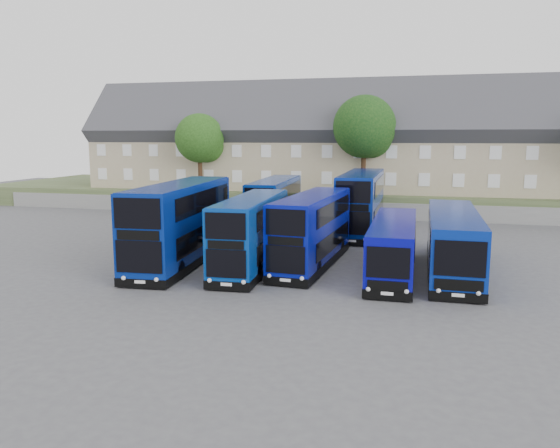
# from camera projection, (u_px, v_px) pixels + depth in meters

# --- Properties ---
(ground) EXTENTS (120.00, 120.00, 0.00)m
(ground) POSITION_uv_depth(u_px,v_px,m) (272.00, 286.00, 27.30)
(ground) COLOR #4B4A50
(ground) RESTS_ON ground
(retaining_wall) EXTENTS (70.00, 0.40, 1.50)m
(retaining_wall) POSITION_uv_depth(u_px,v_px,m) (339.00, 210.00, 50.17)
(retaining_wall) COLOR slate
(retaining_wall) RESTS_ON ground
(earth_bank) EXTENTS (80.00, 20.00, 2.00)m
(earth_bank) POSITION_uv_depth(u_px,v_px,m) (352.00, 196.00, 59.71)
(earth_bank) COLOR #44542F
(earth_bank) RESTS_ON ground
(terrace_row) EXTENTS (54.00, 10.40, 11.20)m
(terrace_row) POSITION_uv_depth(u_px,v_px,m) (348.00, 145.00, 54.99)
(terrace_row) COLOR tan
(terrace_row) RESTS_ON earth_bank
(dd_front_left) EXTENTS (3.50, 11.91, 4.67)m
(dd_front_left) POSITION_uv_depth(u_px,v_px,m) (181.00, 225.00, 31.94)
(dd_front_left) COLOR navy
(dd_front_left) RESTS_ON ground
(dd_front_mid) EXTENTS (2.83, 10.19, 4.01)m
(dd_front_mid) POSITION_uv_depth(u_px,v_px,m) (251.00, 234.00, 30.72)
(dd_front_mid) COLOR #08399C
(dd_front_mid) RESTS_ON ground
(dd_front_right) EXTENTS (3.10, 10.38, 4.07)m
(dd_front_right) POSITION_uv_depth(u_px,v_px,m) (312.00, 231.00, 31.40)
(dd_front_right) COLOR #08129B
(dd_front_right) RESTS_ON ground
(dd_rear_left) EXTENTS (2.82, 10.43, 4.11)m
(dd_rear_left) POSITION_uv_depth(u_px,v_px,m) (275.00, 207.00, 42.19)
(dd_rear_left) COLOR navy
(dd_rear_left) RESTS_ON ground
(dd_rear_right) EXTENTS (2.69, 11.66, 4.63)m
(dd_rear_right) POSITION_uv_depth(u_px,v_px,m) (361.00, 203.00, 42.20)
(dd_rear_right) COLOR navy
(dd_rear_right) RESTS_ON ground
(coach_east_a) EXTENTS (2.29, 10.76, 2.94)m
(coach_east_a) POSITION_uv_depth(u_px,v_px,m) (393.00, 248.00, 29.54)
(coach_east_a) COLOR #0809A3
(coach_east_a) RESTS_ON ground
(coach_east_b) EXTENTS (2.70, 12.20, 3.33)m
(coach_east_b) POSITION_uv_depth(u_px,v_px,m) (453.00, 243.00, 29.91)
(coach_east_b) COLOR #08279A
(coach_east_b) RESTS_ON ground
(tree_west) EXTENTS (4.80, 4.80, 7.65)m
(tree_west) POSITION_uv_depth(u_px,v_px,m) (201.00, 140.00, 53.54)
(tree_west) COLOR #382314
(tree_west) RESTS_ON earth_bank
(tree_mid) EXTENTS (5.76, 5.76, 9.18)m
(tree_mid) POSITION_uv_depth(u_px,v_px,m) (366.00, 129.00, 50.03)
(tree_mid) COLOR #382314
(tree_mid) RESTS_ON earth_bank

